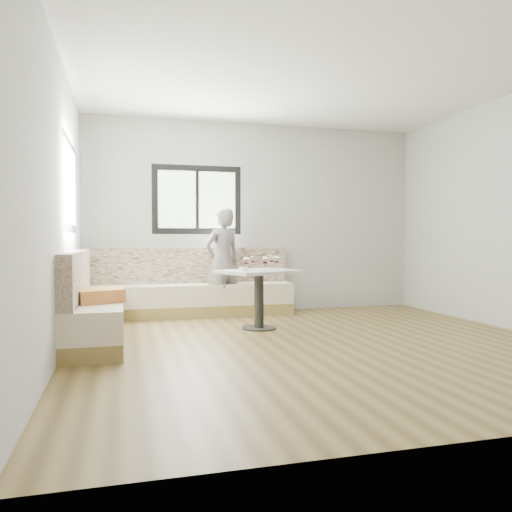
{
  "coord_description": "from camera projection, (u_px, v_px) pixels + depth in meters",
  "views": [
    {
      "loc": [
        -1.94,
        -4.74,
        1.09
      ],
      "look_at": [
        -0.38,
        1.12,
        0.87
      ],
      "focal_mm": 35.0,
      "sensor_mm": 36.0,
      "label": 1
    }
  ],
  "objects": [
    {
      "name": "person",
      "position": [
        223.0,
        262.0,
        7.01
      ],
      "size": [
        0.65,
        0.54,
        1.52
      ],
      "primitive_type": "imported",
      "rotation": [
        0.0,
        0.0,
        3.51
      ],
      "color": "slate",
      "rests_on": "ground"
    },
    {
      "name": "wine_glass_c",
      "position": [
        276.0,
        260.0,
        5.96
      ],
      "size": [
        0.08,
        0.08,
        0.18
      ],
      "color": "white",
      "rests_on": "table"
    },
    {
      "name": "banquette",
      "position": [
        153.0,
        298.0,
        6.26
      ],
      "size": [
        2.9,
        2.8,
        0.95
      ],
      "color": "olive",
      "rests_on": "ground"
    },
    {
      "name": "room",
      "position": [
        310.0,
        207.0,
        5.13
      ],
      "size": [
        5.01,
        5.01,
        2.81
      ],
      "color": "brown",
      "rests_on": "ground"
    },
    {
      "name": "wine_glass_e",
      "position": [
        272.0,
        259.0,
        6.19
      ],
      "size": [
        0.08,
        0.08,
        0.18
      ],
      "color": "white",
      "rests_on": "table"
    },
    {
      "name": "wine_glass_a",
      "position": [
        246.0,
        261.0,
        5.67
      ],
      "size": [
        0.08,
        0.08,
        0.18
      ],
      "color": "white",
      "rests_on": "table"
    },
    {
      "name": "wine_glass_d",
      "position": [
        253.0,
        259.0,
        6.11
      ],
      "size": [
        0.08,
        0.08,
        0.18
      ],
      "color": "white",
      "rests_on": "table"
    },
    {
      "name": "wine_glass_b",
      "position": [
        265.0,
        260.0,
        5.81
      ],
      "size": [
        0.08,
        0.08,
        0.18
      ],
      "color": "white",
      "rests_on": "table"
    },
    {
      "name": "table",
      "position": [
        259.0,
        285.0,
        5.99
      ],
      "size": [
        1.05,
        0.94,
        0.71
      ],
      "rotation": [
        0.0,
        0.0,
        0.38
      ],
      "color": "black",
      "rests_on": "ground"
    },
    {
      "name": "olive_ramekin",
      "position": [
        243.0,
        268.0,
        5.94
      ],
      "size": [
        0.1,
        0.1,
        0.04
      ],
      "color": "white",
      "rests_on": "table"
    }
  ]
}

